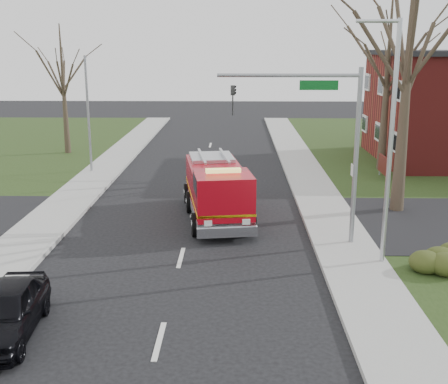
{
  "coord_description": "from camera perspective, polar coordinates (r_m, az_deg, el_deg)",
  "views": [
    {
      "loc": [
        1.99,
        -19.25,
        7.54
      ],
      "look_at": [
        1.54,
        1.95,
        2.0
      ],
      "focal_mm": 45.0,
      "sensor_mm": 36.0,
      "label": 1
    }
  ],
  "objects": [
    {
      "name": "sidewalk_right",
      "position": [
        21.07,
        12.74,
        -6.49
      ],
      "size": [
        2.4,
        80.0,
        0.15
      ],
      "primitive_type": "cube",
      "color": "gray",
      "rests_on": "ground"
    },
    {
      "name": "traffic_signal_mast",
      "position": [
        21.18,
        10.02,
        6.74
      ],
      "size": [
        5.29,
        0.18,
        6.8
      ],
      "color": "gray",
      "rests_on": "ground"
    },
    {
      "name": "ground",
      "position": [
        20.77,
        -4.4,
        -6.69
      ],
      "size": [
        120.0,
        120.0,
        0.0
      ],
      "primitive_type": "plane",
      "color": "black",
      "rests_on": "ground"
    },
    {
      "name": "streetlight_pole",
      "position": [
        19.67,
        16.45,
        5.31
      ],
      "size": [
        1.48,
        0.16,
        8.4
      ],
      "color": "#B7BABF",
      "rests_on": "ground"
    },
    {
      "name": "parked_car_maroon",
      "position": [
        16.31,
        -21.39,
        -11.21
      ],
      "size": [
        1.98,
        4.28,
        1.42
      ],
      "primitive_type": "imported",
      "rotation": [
        0.0,
        0.0,
        0.08
      ],
      "color": "black",
      "rests_on": "ground"
    },
    {
      "name": "health_center_sign",
      "position": [
        33.54,
        15.91,
        2.63
      ],
      "size": [
        0.12,
        2.0,
        1.4
      ],
      "color": "#531813",
      "rests_on": "ground"
    },
    {
      "name": "sidewalk_left",
      "position": [
        22.21,
        -20.62,
        -5.98
      ],
      "size": [
        2.4,
        80.0,
        0.15
      ],
      "primitive_type": "cube",
      "color": "gray",
      "rests_on": "ground"
    },
    {
      "name": "bare_tree_far",
      "position": [
        35.43,
        16.34,
        12.37
      ],
      "size": [
        5.25,
        5.25,
        10.5
      ],
      "color": "#3A2D22",
      "rests_on": "ground"
    },
    {
      "name": "hedge_corner",
      "position": [
        20.75,
        21.0,
        -5.97
      ],
      "size": [
        2.8,
        2.0,
        0.9
      ],
      "primitive_type": "ellipsoid",
      "color": "#323C15",
      "rests_on": "lawn_right"
    },
    {
      "name": "bare_tree_left",
      "position": [
        41.08,
        -16.07,
        11.34
      ],
      "size": [
        4.5,
        4.5,
        9.0
      ],
      "color": "#3A2D22",
      "rests_on": "ground"
    },
    {
      "name": "utility_pole_far",
      "position": [
        34.63,
        -13.62,
        7.54
      ],
      "size": [
        0.14,
        0.14,
        7.0
      ],
      "primitive_type": "cylinder",
      "color": "gray",
      "rests_on": "ground"
    },
    {
      "name": "bare_tree_near",
      "position": [
        26.34,
        18.32,
        13.66
      ],
      "size": [
        6.0,
        6.0,
        12.0
      ],
      "color": "#3A2D22",
      "rests_on": "ground"
    },
    {
      "name": "fire_engine",
      "position": [
        24.93,
        -0.71,
        0.03
      ],
      "size": [
        3.47,
        7.14,
        2.77
      ],
      "rotation": [
        0.0,
        0.0,
        0.15
      ],
      "color": "#AB0714",
      "rests_on": "ground"
    }
  ]
}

